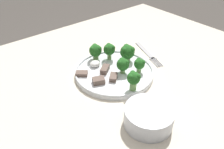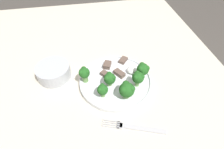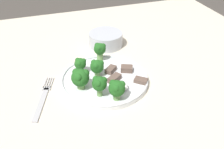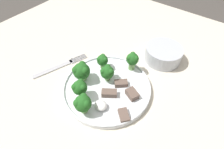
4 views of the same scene
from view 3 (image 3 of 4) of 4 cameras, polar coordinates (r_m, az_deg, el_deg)
table at (r=0.92m, az=-0.73°, el=-2.77°), size 1.30×1.06×0.72m
dinner_plate at (r=0.80m, az=-1.58°, el=-1.07°), size 0.26×0.26×0.02m
fork at (r=0.76m, az=-14.75°, el=-4.97°), size 0.08×0.19×0.00m
cream_bowl at (r=0.99m, az=-1.37°, el=7.62°), size 0.13×0.13×0.05m
broccoli_floret_near_rim_left at (r=0.79m, az=-3.28°, el=1.78°), size 0.04×0.04×0.05m
broccoli_floret_center_left at (r=0.71m, az=-2.76°, el=-2.00°), size 0.04×0.04×0.06m
broccoli_floret_back_left at (r=0.81m, az=-6.92°, el=2.32°), size 0.04×0.04×0.05m
broccoli_floret_front_left at (r=0.70m, az=1.06°, el=-3.00°), size 0.05×0.05×0.06m
broccoli_floret_center_back at (r=0.86m, az=-2.67°, el=5.46°), size 0.04×0.04×0.06m
broccoli_floret_mid_cluster at (r=0.74m, az=-6.93°, el=-0.62°), size 0.05×0.05×0.06m
meat_slice_front_slice at (r=0.82m, az=-0.26°, el=1.09°), size 0.04×0.04×0.01m
meat_slice_middle_slice at (r=0.82m, az=3.22°, el=1.27°), size 0.04×0.04×0.02m
meat_slice_rear_slice at (r=0.78m, az=6.30°, el=-1.30°), size 0.04×0.04×0.01m
meat_slice_edge_slice at (r=0.78m, az=0.53°, el=-0.88°), size 0.05×0.04×0.02m
sauce_dollop at (r=0.75m, az=2.22°, el=-2.67°), size 0.04×0.03×0.02m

